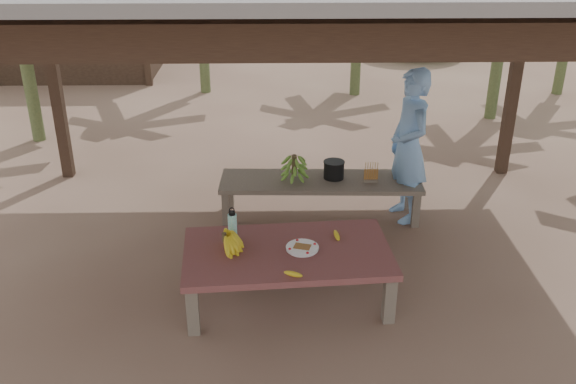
{
  "coord_description": "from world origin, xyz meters",
  "views": [
    {
      "loc": [
        -0.13,
        -5.32,
        3.34
      ],
      "look_at": [
        -0.02,
        0.05,
        0.8
      ],
      "focal_mm": 40.0,
      "sensor_mm": 36.0,
      "label": 1
    }
  ],
  "objects_px": {
    "water_flask": "(232,225)",
    "cooking_pot": "(334,170)",
    "plate": "(302,248)",
    "woman": "(409,146)",
    "ripe_banana_bunch": "(224,241)",
    "bench": "(321,184)",
    "work_table": "(287,257)"
  },
  "relations": [
    {
      "from": "bench",
      "to": "ripe_banana_bunch",
      "type": "height_order",
      "value": "ripe_banana_bunch"
    },
    {
      "from": "plate",
      "to": "woman",
      "type": "bearing_deg",
      "value": 52.37
    },
    {
      "from": "bench",
      "to": "plate",
      "type": "height_order",
      "value": "plate"
    },
    {
      "from": "ripe_banana_bunch",
      "to": "woman",
      "type": "height_order",
      "value": "woman"
    },
    {
      "from": "water_flask",
      "to": "woman",
      "type": "xyz_separation_m",
      "value": [
        1.82,
        1.32,
        0.22
      ]
    },
    {
      "from": "plate",
      "to": "woman",
      "type": "relative_size",
      "value": 0.17
    },
    {
      "from": "water_flask",
      "to": "woman",
      "type": "bearing_deg",
      "value": 36.03
    },
    {
      "from": "ripe_banana_bunch",
      "to": "woman",
      "type": "distance_m",
      "value": 2.45
    },
    {
      "from": "work_table",
      "to": "woman",
      "type": "distance_m",
      "value": 2.1
    },
    {
      "from": "ripe_banana_bunch",
      "to": "cooking_pot",
      "type": "height_order",
      "value": "ripe_banana_bunch"
    },
    {
      "from": "bench",
      "to": "woman",
      "type": "distance_m",
      "value": 1.04
    },
    {
      "from": "bench",
      "to": "woman",
      "type": "relative_size",
      "value": 1.31
    },
    {
      "from": "cooking_pot",
      "to": "bench",
      "type": "bearing_deg",
      "value": -162.62
    },
    {
      "from": "work_table",
      "to": "cooking_pot",
      "type": "distance_m",
      "value": 1.73
    },
    {
      "from": "cooking_pot",
      "to": "woman",
      "type": "xyz_separation_m",
      "value": [
        0.79,
        -0.08,
        0.3
      ]
    },
    {
      "from": "plate",
      "to": "water_flask",
      "type": "relative_size",
      "value": 0.95
    },
    {
      "from": "cooking_pot",
      "to": "woman",
      "type": "relative_size",
      "value": 0.13
    },
    {
      "from": "ripe_banana_bunch",
      "to": "bench",
      "type": "bearing_deg",
      "value": 59.43
    },
    {
      "from": "cooking_pot",
      "to": "work_table",
      "type": "bearing_deg",
      "value": -108.32
    },
    {
      "from": "plate",
      "to": "ripe_banana_bunch",
      "type": "bearing_deg",
      "value": 179.72
    },
    {
      "from": "ripe_banana_bunch",
      "to": "water_flask",
      "type": "bearing_deg",
      "value": 76.46
    },
    {
      "from": "plate",
      "to": "work_table",
      "type": "bearing_deg",
      "value": -179.34
    },
    {
      "from": "work_table",
      "to": "ripe_banana_bunch",
      "type": "relative_size",
      "value": 6.0
    },
    {
      "from": "work_table",
      "to": "plate",
      "type": "xyz_separation_m",
      "value": [
        0.13,
        0.0,
        0.08
      ]
    },
    {
      "from": "work_table",
      "to": "plate",
      "type": "height_order",
      "value": "plate"
    },
    {
      "from": "water_flask",
      "to": "cooking_pot",
      "type": "bearing_deg",
      "value": 53.71
    },
    {
      "from": "bench",
      "to": "work_table",
      "type": "bearing_deg",
      "value": -102.16
    },
    {
      "from": "plate",
      "to": "cooking_pot",
      "type": "bearing_deg",
      "value": 75.83
    },
    {
      "from": "bench",
      "to": "water_flask",
      "type": "distance_m",
      "value": 1.64
    },
    {
      "from": "cooking_pot",
      "to": "woman",
      "type": "bearing_deg",
      "value": -5.74
    },
    {
      "from": "ripe_banana_bunch",
      "to": "cooking_pot",
      "type": "distance_m",
      "value": 1.97
    },
    {
      "from": "ripe_banana_bunch",
      "to": "cooking_pot",
      "type": "bearing_deg",
      "value": 56.42
    }
  ]
}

